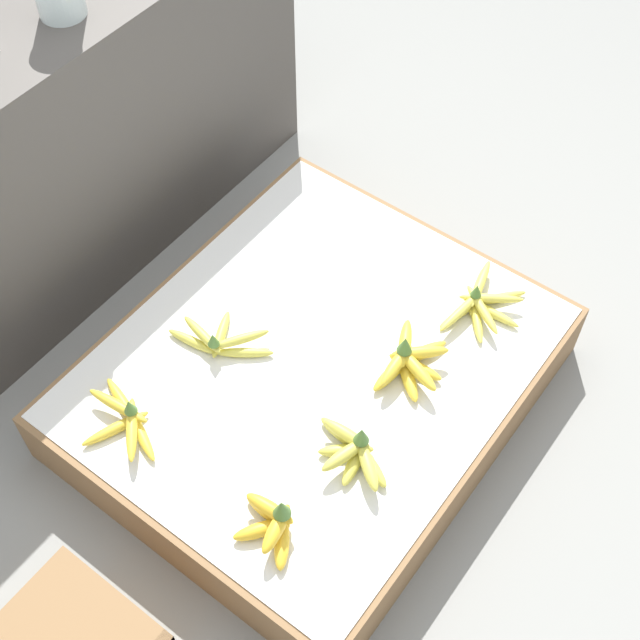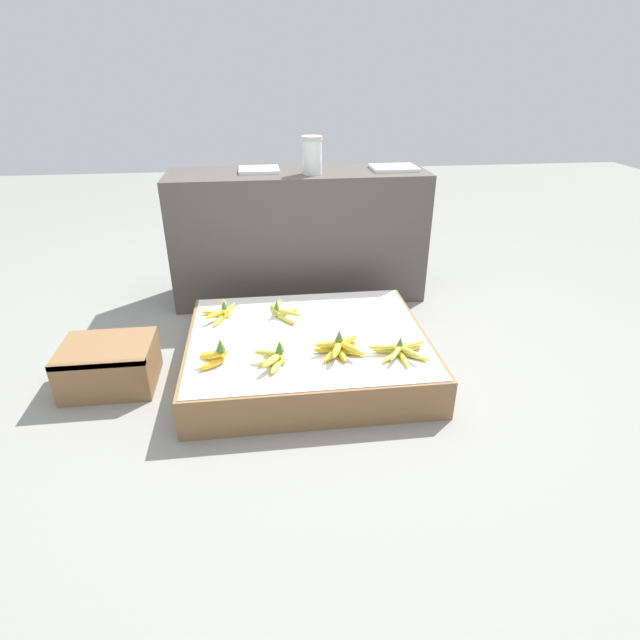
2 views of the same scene
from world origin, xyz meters
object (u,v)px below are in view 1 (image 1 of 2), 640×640
banana_bunch_front_right (480,303)px  banana_bunch_middle_left (126,419)px  banana_bunch_middle_midleft (220,340)px  banana_bunch_front_midleft (354,451)px  banana_bunch_front_left (272,523)px  banana_bunch_front_midright (409,360)px

banana_bunch_front_right → banana_bunch_middle_left: 0.88m
banana_bunch_front_right → banana_bunch_middle_midleft: banana_bunch_middle_midleft is taller
banana_bunch_front_midleft → banana_bunch_middle_left: 0.51m
banana_bunch_front_right → banana_bunch_middle_midleft: 0.64m
banana_bunch_front_left → banana_bunch_front_right: banana_bunch_front_left is taller
banana_bunch_front_left → banana_bunch_front_right: 0.75m
banana_bunch_front_left → banana_bunch_front_midright: (0.50, -0.00, -0.00)m
banana_bunch_front_right → banana_bunch_middle_left: banana_bunch_middle_left is taller
banana_bunch_front_right → banana_bunch_front_midright: bearing=170.2°
banana_bunch_front_midright → banana_bunch_middle_midleft: size_ratio=0.88×
banana_bunch_front_midleft → banana_bunch_middle_left: banana_bunch_front_midleft is taller
banana_bunch_front_left → banana_bunch_middle_midleft: bearing=53.7°
banana_bunch_front_midleft → banana_bunch_middle_left: (-0.24, 0.45, -0.01)m
banana_bunch_front_midleft → banana_bunch_front_midright: banana_bunch_front_midright is taller
banana_bunch_front_left → banana_bunch_front_midleft: (0.24, -0.04, -0.00)m
banana_bunch_middle_left → banana_bunch_front_midright: bearing=-39.6°
banana_bunch_front_midright → banana_bunch_front_left: bearing=179.9°
banana_bunch_front_midleft → banana_bunch_middle_left: bearing=117.5°
banana_bunch_front_right → banana_bunch_middle_midleft: (-0.47, 0.43, 0.00)m
banana_bunch_front_midright → banana_bunch_middle_midleft: banana_bunch_front_midright is taller
banana_bunch_front_midleft → banana_bunch_front_midright: 0.27m
banana_bunch_front_left → banana_bunch_front_right: size_ratio=0.65×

